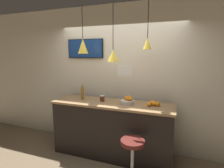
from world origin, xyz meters
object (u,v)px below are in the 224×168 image
Objects in this scene: bar_stool at (132,153)px; spread_jar at (102,98)px; juice_bottle at (82,93)px; mounted_tv at (85,49)px; fruit_bowl at (128,101)px.

bar_stool is 1.14m from spread_jar.
juice_bottle is 0.95m from mounted_tv.
juice_bottle is 0.43m from spread_jar.
mounted_tv is (-0.53, 0.36, 0.95)m from spread_jar.
juice_bottle is (-1.16, 0.58, 0.71)m from bar_stool.
fruit_bowl is at bearing 0.36° from spread_jar.
bar_stool is 2.24× the size of juice_bottle.
juice_bottle reaches higher than fruit_bowl.
fruit_bowl is 0.92m from juice_bottle.
juice_bottle reaches higher than spread_jar.
spread_jar is 0.14× the size of mounted_tv.
juice_bottle is 2.65× the size of spread_jar.
bar_stool is at bearing -26.68° from juice_bottle.
fruit_bowl is at bearing 0.19° from juice_bottle.
spread_jar is (0.42, 0.00, -0.07)m from juice_bottle.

